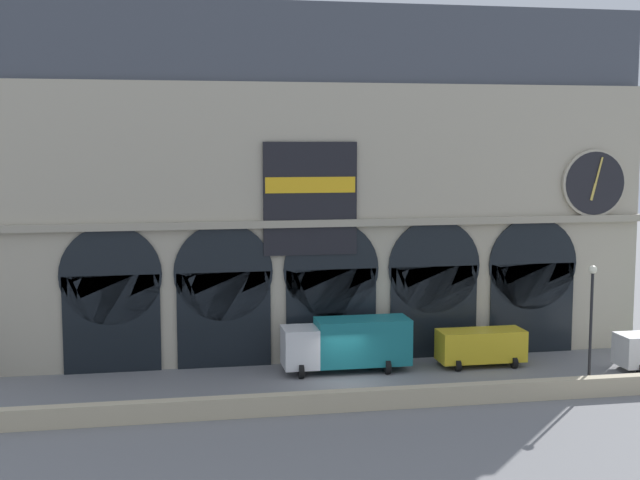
% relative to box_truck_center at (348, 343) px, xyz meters
% --- Properties ---
extents(ground_plane, '(200.00, 200.00, 0.00)m').
position_rel_box_truck_center_xyz_m(ground_plane, '(-0.53, -2.62, -1.70)').
color(ground_plane, slate).
extents(quay_parapet_wall, '(90.00, 0.70, 1.03)m').
position_rel_box_truck_center_xyz_m(quay_parapet_wall, '(-0.53, -7.27, -1.19)').
color(quay_parapet_wall, '#BCAD8C').
rests_on(quay_parapet_wall, ground).
extents(station_building, '(40.46, 4.51, 21.74)m').
position_rel_box_truck_center_xyz_m(station_building, '(-0.50, 4.44, 8.77)').
color(station_building, '#B2A891').
rests_on(station_building, ground).
extents(box_truck_center, '(7.50, 2.91, 3.12)m').
position_rel_box_truck_center_xyz_m(box_truck_center, '(0.00, 0.00, 0.00)').
color(box_truck_center, white).
rests_on(box_truck_center, ground).
extents(van_mideast, '(5.20, 2.48, 2.20)m').
position_rel_box_truck_center_xyz_m(van_mideast, '(8.14, -0.29, -0.45)').
color(van_mideast, gold).
rests_on(van_mideast, ground).
extents(street_lamp_quayside, '(0.44, 0.44, 6.90)m').
position_rel_box_truck_center_xyz_m(street_lamp_quayside, '(11.94, -6.47, 2.71)').
color(street_lamp_quayside, black).
rests_on(street_lamp_quayside, ground).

